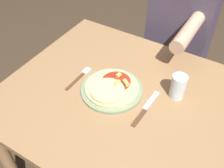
{
  "coord_description": "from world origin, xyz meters",
  "views": [
    {
      "loc": [
        0.38,
        -0.69,
        1.55
      ],
      "look_at": [
        -0.04,
        0.0,
        0.77
      ],
      "focal_mm": 42.0,
      "sensor_mm": 36.0,
      "label": 1
    }
  ],
  "objects": [
    {
      "name": "drinking_glass",
      "position": [
        0.21,
        0.12,
        0.79
      ],
      "size": [
        0.06,
        0.06,
        0.11
      ],
      "color": "silver",
      "rests_on": "dining_table"
    },
    {
      "name": "pizza",
      "position": [
        -0.04,
        -0.0,
        0.76
      ],
      "size": [
        0.23,
        0.23,
        0.04
      ],
      "color": "#E0C689",
      "rests_on": "plate"
    },
    {
      "name": "plate",
      "position": [
        -0.04,
        0.0,
        0.74
      ],
      "size": [
        0.27,
        0.27,
        0.01
      ],
      "color": "gray",
      "rests_on": "dining_table"
    },
    {
      "name": "fork",
      "position": [
        -0.21,
        -0.0,
        0.74
      ],
      "size": [
        0.03,
        0.18,
        0.0
      ],
      "color": "brown",
      "rests_on": "dining_table"
    },
    {
      "name": "dining_table",
      "position": [
        0.0,
        0.0,
        0.62
      ],
      "size": [
        0.99,
        0.87,
        0.73
      ],
      "color": "#9E754C",
      "rests_on": "ground_plane"
    },
    {
      "name": "knife",
      "position": [
        0.13,
        -0.02,
        0.74
      ],
      "size": [
        0.03,
        0.22,
        0.0
      ],
      "color": "brown",
      "rests_on": "dining_table"
    },
    {
      "name": "person_diner",
      "position": [
        0.04,
        0.65,
        0.69
      ],
      "size": [
        0.35,
        0.52,
        1.18
      ],
      "color": "#2D2D38",
      "rests_on": "ground_plane"
    }
  ]
}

